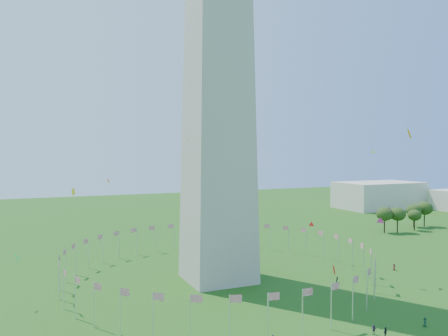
{
  "coord_description": "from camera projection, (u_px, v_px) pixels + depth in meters",
  "views": [
    {
      "loc": [
        -45.21,
        -56.84,
        34.07
      ],
      "look_at": [
        -4.83,
        35.0,
        30.56
      ],
      "focal_mm": 35.0,
      "sensor_mm": 36.0,
      "label": 1
    }
  ],
  "objects": [
    {
      "name": "tree_line_east",
      "position": [
        419.0,
        217.0,
        195.0
      ],
      "size": [
        53.78,
        15.48,
        11.36
      ],
      "color": "#31511B",
      "rests_on": "ground"
    },
    {
      "name": "kites_aloft",
      "position": [
        300.0,
        211.0,
        102.07
      ],
      "size": [
        97.54,
        67.45,
        32.75
      ],
      "color": "#CC2699",
      "rests_on": "ground"
    },
    {
      "name": "gov_building_east_a",
      "position": [
        379.0,
        195.0,
        268.66
      ],
      "size": [
        50.0,
        30.0,
        16.0
      ],
      "primitive_type": "cube",
      "color": "beige",
      "rests_on": "ground"
    },
    {
      "name": "flag_ring",
      "position": [
        218.0,
        263.0,
        116.96
      ],
      "size": [
        80.24,
        80.24,
        9.0
      ],
      "color": "silver",
      "rests_on": "ground"
    }
  ]
}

